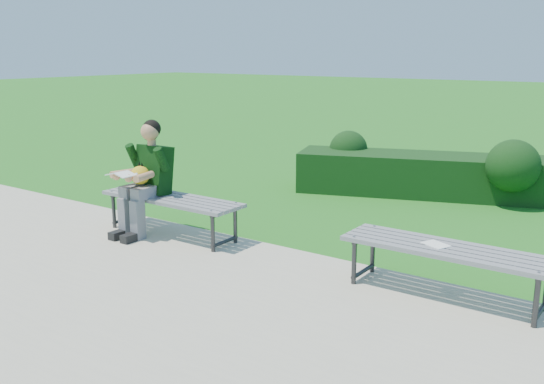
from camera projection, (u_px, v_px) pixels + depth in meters
name	position (u px, v px, depth m)	size (l,w,h in m)	color
ground	(269.00, 245.00, 6.71)	(80.00, 80.00, 0.00)	#246921
walkway	(153.00, 295.00, 5.31)	(30.00, 3.50, 0.02)	beige
hedge	(427.00, 171.00, 8.97)	(3.73, 2.06, 0.93)	#1C3F12
bench_left	(171.00, 202.00, 6.93)	(1.80, 0.50, 0.46)	gray
bench_right	(447.00, 253.00, 5.17)	(1.80, 0.50, 0.46)	gray
seated_boy	(146.00, 174.00, 6.96)	(0.56, 0.76, 1.31)	slate
paper_sheet	(436.00, 244.00, 5.21)	(0.27, 0.24, 0.01)	white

